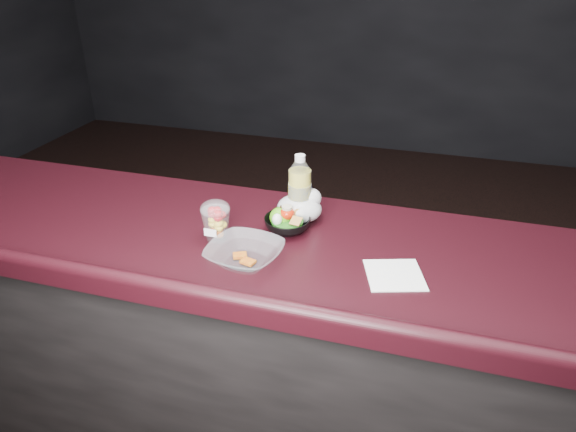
# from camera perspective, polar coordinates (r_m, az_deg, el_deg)

# --- Properties ---
(counter) EXTENTS (4.06, 0.71, 1.02)m
(counter) POSITION_cam_1_polar(r_m,az_deg,el_deg) (1.96, 0.05, -15.73)
(counter) COLOR black
(counter) RESTS_ON ground
(lemonade_bottle) EXTENTS (0.08, 0.08, 0.24)m
(lemonade_bottle) POSITION_cam_1_polar(r_m,az_deg,el_deg) (1.74, 1.31, 2.54)
(lemonade_bottle) COLOR gold
(lemonade_bottle) RESTS_ON counter
(fruit_cup) EXTENTS (0.10, 0.10, 0.14)m
(fruit_cup) POSITION_cam_1_polar(r_m,az_deg,el_deg) (1.66, -8.03, -0.42)
(fruit_cup) COLOR white
(fruit_cup) RESTS_ON counter
(green_apple) EXTENTS (0.08, 0.08, 0.08)m
(green_apple) POSITION_cam_1_polar(r_m,az_deg,el_deg) (1.72, -0.79, -0.16)
(green_apple) COLOR #2A8A0F
(green_apple) RESTS_ON counter
(plastic_bag) EXTENTS (0.16, 0.13, 0.11)m
(plastic_bag) POSITION_cam_1_polar(r_m,az_deg,el_deg) (1.76, 1.45, 1.00)
(plastic_bag) COLOR silver
(plastic_bag) RESTS_ON counter
(snack_bowl) EXTENTS (0.20, 0.20, 0.08)m
(snack_bowl) POSITION_cam_1_polar(r_m,az_deg,el_deg) (1.71, -0.12, -0.76)
(snack_bowl) COLOR black
(snack_bowl) RESTS_ON counter
(takeout_bowl) EXTENTS (0.25, 0.25, 0.05)m
(takeout_bowl) POSITION_cam_1_polar(r_m,az_deg,el_deg) (1.55, -4.83, -4.23)
(takeout_bowl) COLOR silver
(takeout_bowl) RESTS_ON counter
(paper_napkin) EXTENTS (0.20, 0.20, 0.00)m
(paper_napkin) POSITION_cam_1_polar(r_m,az_deg,el_deg) (1.53, 11.75, -6.42)
(paper_napkin) COLOR white
(paper_napkin) RESTS_ON counter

